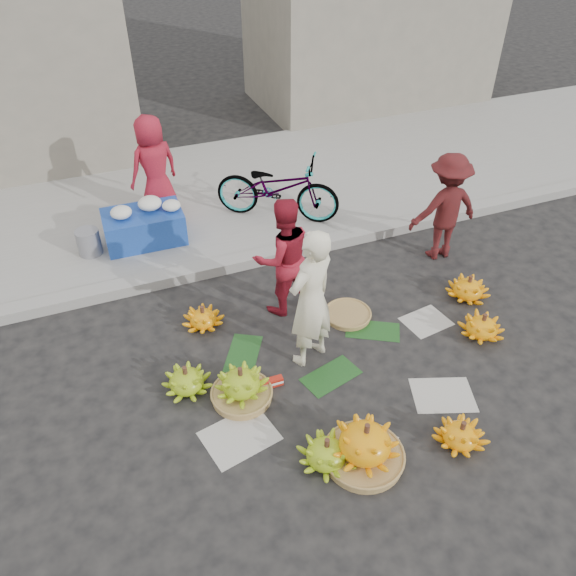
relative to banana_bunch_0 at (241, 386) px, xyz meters
name	(u,v)px	position (x,y,z in m)	size (l,w,h in m)	color
ground	(331,362)	(1.12, 0.13, -0.19)	(80.00, 80.00, 0.00)	black
curb	(266,256)	(1.12, 2.33, -0.11)	(40.00, 0.25, 0.15)	gray
sidewalk	(224,192)	(1.12, 4.43, -0.13)	(40.00, 4.00, 0.12)	gray
newspaper_scatter	(364,413)	(1.12, -0.67, -0.19)	(3.20, 1.80, 0.00)	beige
banana_leaves	(316,353)	(1.02, 0.33, -0.18)	(2.00, 1.00, 0.00)	#174518
banana_bunch_0	(241,386)	(0.00, 0.00, 0.00)	(0.64, 0.64, 0.44)	olive
banana_bunch_1	(326,453)	(0.49, -1.07, -0.04)	(0.69, 0.69, 0.34)	#79A617
banana_bunch_2	(365,445)	(0.84, -1.17, 0.04)	(0.84, 0.84, 0.51)	olive
banana_bunch_3	(461,435)	(1.80, -1.35, -0.06)	(0.52, 0.52, 0.31)	#FFA60C
banana_bunch_4	(482,326)	(2.98, -0.13, -0.05)	(0.68, 0.68, 0.33)	#FFA60C
banana_bunch_5	(468,288)	(3.28, 0.56, -0.04)	(0.67, 0.67, 0.34)	#FFA60C
banana_bunch_6	(186,380)	(-0.51, 0.34, -0.05)	(0.58, 0.58, 0.33)	#79A617
banana_bunch_7	(203,318)	(-0.07, 1.28, -0.06)	(0.59, 0.59, 0.30)	#FFA60C
basket_spare	(348,315)	(1.65, 0.78, -0.16)	(0.57, 0.57, 0.07)	olive
incense_stack	(272,382)	(0.36, 0.04, -0.13)	(0.24, 0.08, 0.10)	red
vendor_cream	(311,299)	(0.92, 0.31, 0.66)	(0.62, 0.41, 1.70)	white
vendor_red	(283,258)	(0.97, 1.25, 0.59)	(0.75, 0.59, 1.55)	#B51B2C
man_striped	(445,207)	(3.48, 1.55, 0.59)	(1.00, 0.58, 1.55)	maroon
flower_table	(144,225)	(-0.38, 3.30, 0.20)	(1.13, 0.72, 0.65)	#183C9D
grey_bucket	(89,242)	(-1.18, 3.26, 0.12)	(0.33, 0.33, 0.37)	slate
flower_vendor	(154,167)	(-0.03, 4.02, 0.72)	(0.77, 0.50, 1.57)	#B51B2C
bicycle	(277,188)	(1.65, 3.23, 0.43)	(1.91, 0.67, 1.00)	gray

